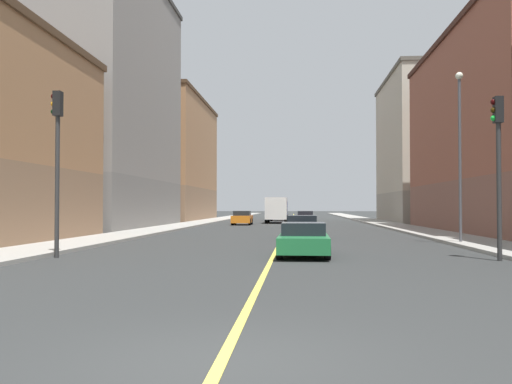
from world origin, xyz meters
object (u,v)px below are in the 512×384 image
(traffic_light_left_near, at_px, (498,154))
(car_orange, at_px, (242,218))
(building_right_distant, at_px, (168,160))
(building_right_midblock, at_px, (101,101))
(car_black, at_px, (302,227))
(car_red, at_px, (278,216))
(car_green, at_px, (304,240))
(street_lamp_left_near, at_px, (460,140))
(box_truck, at_px, (277,209))
(car_maroon, at_px, (305,218))
(traffic_light_right_near, at_px, (57,150))
(building_left_far, at_px, (429,149))

(traffic_light_left_near, distance_m, car_orange, 38.02)
(building_right_distant, bearing_deg, building_right_midblock, -90.00)
(car_orange, distance_m, car_black, 23.72)
(car_orange, relative_size, car_red, 0.93)
(car_red, bearing_deg, traffic_light_left_near, -79.79)
(car_red, xyz_separation_m, car_green, (2.68, -50.17, -0.02))
(car_red, bearing_deg, building_right_midblock, -120.78)
(building_right_distant, height_order, car_green, building_right_distant)
(street_lamp_left_near, distance_m, car_green, 11.15)
(traffic_light_left_near, height_order, car_red, traffic_light_left_near)
(traffic_light_left_near, bearing_deg, car_black, 117.08)
(building_right_midblock, height_order, traffic_light_left_near, building_right_midblock)
(building_right_distant, bearing_deg, box_truck, -36.32)
(car_red, bearing_deg, car_maroon, -74.24)
(street_lamp_left_near, relative_size, car_orange, 2.00)
(car_green, relative_size, car_maroon, 1.14)
(car_green, bearing_deg, traffic_light_right_near, -171.41)
(car_black, distance_m, car_green, 11.49)
(building_left_far, height_order, building_right_midblock, building_right_midblock)
(building_right_midblock, xyz_separation_m, street_lamp_left_near, (24.70, -19.18, -5.80))
(car_orange, relative_size, car_maroon, 1.03)
(building_left_far, distance_m, traffic_light_right_near, 52.37)
(building_right_midblock, xyz_separation_m, traffic_light_left_near, (23.68, -27.34, -7.19))
(traffic_light_left_near, bearing_deg, car_green, 168.52)
(street_lamp_left_near, height_order, car_green, street_lamp_left_near)
(building_right_midblock, bearing_deg, building_right_distant, 90.00)
(building_right_midblock, xyz_separation_m, car_orange, (11.36, 8.51, -10.18))
(building_left_far, relative_size, traffic_light_left_near, 3.41)
(building_right_distant, height_order, box_truck, building_right_distant)
(building_left_far, distance_m, building_right_distant, 32.50)
(car_black, xyz_separation_m, car_maroon, (0.51, 27.24, 0.00))
(building_right_distant, xyz_separation_m, car_green, (17.07, -51.31, -7.26))
(car_maroon, bearing_deg, box_truck, 148.60)
(street_lamp_left_near, bearing_deg, car_black, 148.36)
(building_left_far, bearing_deg, building_right_distant, 169.04)
(traffic_light_left_near, height_order, street_lamp_left_near, street_lamp_left_near)
(car_green, relative_size, box_truck, 0.68)
(traffic_light_left_near, distance_m, box_truck, 42.99)
(car_red, bearing_deg, traffic_light_right_near, -96.87)
(traffic_light_right_near, xyz_separation_m, box_truck, (6.37, 41.95, -2.38))
(traffic_light_right_near, distance_m, car_green, 9.57)
(car_orange, bearing_deg, car_green, -80.61)
(building_right_midblock, bearing_deg, traffic_light_right_near, -73.33)
(car_orange, bearing_deg, car_red, 79.04)
(street_lamp_left_near, bearing_deg, building_right_distant, 119.04)
(building_right_midblock, xyz_separation_m, car_red, (14.40, 24.17, -10.22))
(building_left_far, bearing_deg, building_right_midblock, -149.05)
(traffic_light_left_near, relative_size, car_red, 1.27)
(car_orange, bearing_deg, car_black, -75.97)
(car_green, xyz_separation_m, box_truck, (-2.52, 40.61, 0.91))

